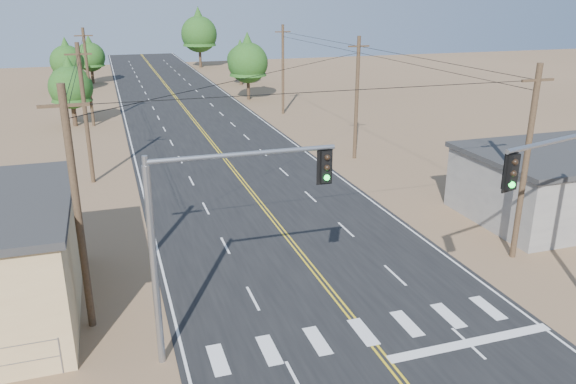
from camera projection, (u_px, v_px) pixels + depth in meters
name	position (u px, v px, depth m)	size (l,w,h in m)	color
road	(239.00, 176.00, 42.59)	(15.00, 200.00, 0.02)	black
utility_pole_left_near	(77.00, 210.00, 21.68)	(1.80, 0.30, 10.00)	#4C3826
utility_pole_left_mid	(85.00, 113.00, 39.63)	(1.80, 0.30, 10.00)	#4C3826
utility_pole_left_far	(88.00, 77.00, 57.58)	(1.80, 0.30, 10.00)	#4C3826
utility_pole_right_near	(526.00, 163.00, 27.82)	(1.80, 0.30, 10.00)	#4C3826
utility_pole_right_mid	(357.00, 98.00, 45.77)	(1.80, 0.30, 10.00)	#4C3826
utility_pole_right_far	(283.00, 69.00, 63.72)	(1.80, 0.30, 10.00)	#4C3826
signal_mast_left	(208.00, 221.00, 19.82)	(6.84, 0.49, 7.99)	gray
tree_left_near	(70.00, 83.00, 57.70)	(4.42, 4.42, 7.37)	#3F2D1E
tree_left_mid	(67.00, 58.00, 78.62)	(4.61, 4.61, 7.68)	#3F2D1E
tree_left_far	(90.00, 54.00, 86.52)	(4.43, 4.43, 7.39)	#3F2D1E
tree_right_near	(248.00, 59.00, 72.55)	(5.22, 5.22, 8.70)	#3F2D1E
tree_right_mid	(240.00, 57.00, 85.37)	(4.12, 4.12, 6.87)	#3F2D1E
tree_right_far	(199.00, 30.00, 105.59)	(6.72, 6.72, 11.20)	#3F2D1E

